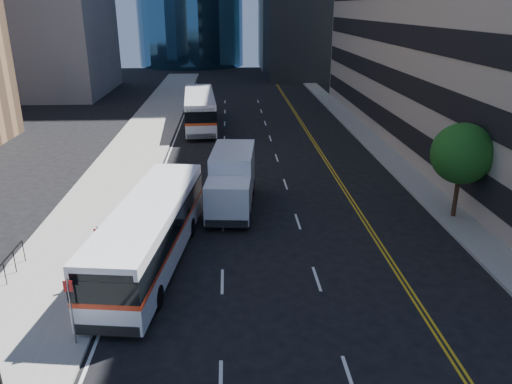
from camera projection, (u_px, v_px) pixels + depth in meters
ground at (313, 306)px, 19.23m from camera, size 160.00×160.00×0.00m
sidewalk_west at (141, 142)px, 42.04m from camera, size 5.00×90.00×0.15m
sidewalk_east at (369, 139)px, 43.06m from camera, size 2.00×90.00×0.15m
street_tree at (462, 154)px, 25.91m from camera, size 3.20×3.20×5.10m
bus_front at (151, 231)px, 21.79m from camera, size 3.94×11.57×2.93m
bus_rear at (200, 109)px, 47.18m from camera, size 3.47×12.40×3.16m
box_truck at (232, 180)px, 27.99m from camera, size 2.92×6.88×3.20m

